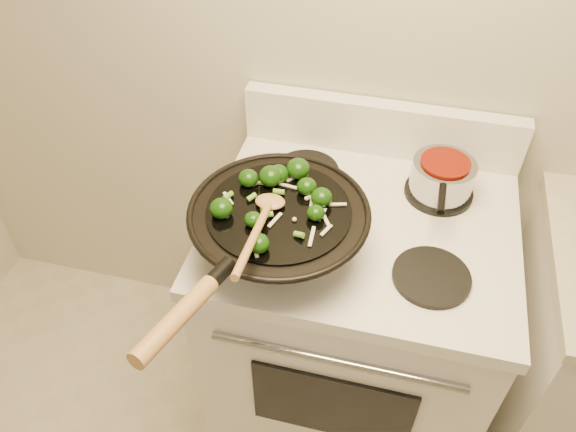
# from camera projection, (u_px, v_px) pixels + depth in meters

# --- Properties ---
(stove) EXTENTS (0.78, 0.67, 1.08)m
(stove) POSITION_uv_depth(u_px,v_px,m) (349.00, 323.00, 1.74)
(stove) COLOR white
(stove) RESTS_ON ground
(wok) EXTENTS (0.42, 0.68, 0.20)m
(wok) POSITION_uv_depth(u_px,v_px,m) (278.00, 228.00, 1.29)
(wok) COLOR black
(wok) RESTS_ON stove
(stirfry) EXTENTS (0.29, 0.30, 0.05)m
(stirfry) POSITION_uv_depth(u_px,v_px,m) (277.00, 192.00, 1.27)
(stirfry) COLOR #113608
(stirfry) RESTS_ON wok
(wooden_spoon) EXTENTS (0.07, 0.31, 0.08)m
(wooden_spoon) POSITION_uv_depth(u_px,v_px,m) (261.00, 221.00, 1.19)
(wooden_spoon) COLOR #AB7B43
(wooden_spoon) RESTS_ON wok
(saucepan) EXTENTS (0.16, 0.26, 0.10)m
(saucepan) POSITION_uv_depth(u_px,v_px,m) (442.00, 177.00, 1.45)
(saucepan) COLOR #979AA0
(saucepan) RESTS_ON stove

